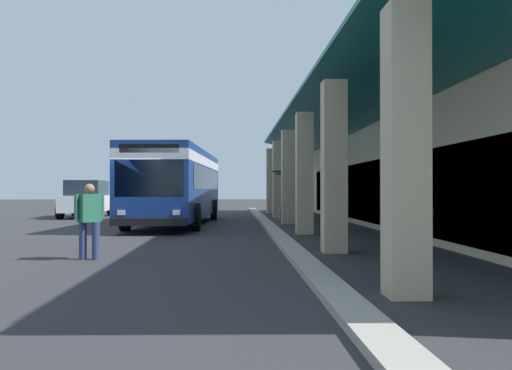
{
  "coord_description": "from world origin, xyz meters",
  "views": [
    {
      "loc": [
        17.78,
        3.55,
        1.5
      ],
      "look_at": [
        -3.32,
        4.5,
        1.68
      ],
      "focal_mm": 36.21,
      "sensor_mm": 36.0,
      "label": 1
    }
  ],
  "objects_px": {
    "parked_suv_white": "(87,198)",
    "pedestrian": "(89,217)",
    "transit_bus": "(178,181)",
    "potted_palm": "(289,208)"
  },
  "relations": [
    {
      "from": "potted_palm",
      "to": "pedestrian",
      "type": "bearing_deg",
      "value": -22.44
    },
    {
      "from": "parked_suv_white",
      "to": "transit_bus",
      "type": "bearing_deg",
      "value": 43.48
    },
    {
      "from": "parked_suv_white",
      "to": "pedestrian",
      "type": "relative_size",
      "value": 3.04
    },
    {
      "from": "parked_suv_white",
      "to": "potted_palm",
      "type": "xyz_separation_m",
      "value": [
        2.88,
        10.54,
        -0.41
      ]
    },
    {
      "from": "transit_bus",
      "to": "pedestrian",
      "type": "height_order",
      "value": "transit_bus"
    },
    {
      "from": "potted_palm",
      "to": "parked_suv_white",
      "type": "bearing_deg",
      "value": -105.29
    },
    {
      "from": "potted_palm",
      "to": "transit_bus",
      "type": "bearing_deg",
      "value": -60.78
    },
    {
      "from": "transit_bus",
      "to": "parked_suv_white",
      "type": "height_order",
      "value": "transit_bus"
    },
    {
      "from": "pedestrian",
      "to": "transit_bus",
      "type": "bearing_deg",
      "value": 176.51
    },
    {
      "from": "transit_bus",
      "to": "potted_palm",
      "type": "xyz_separation_m",
      "value": [
        -2.85,
        5.1,
        -1.25
      ]
    }
  ]
}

